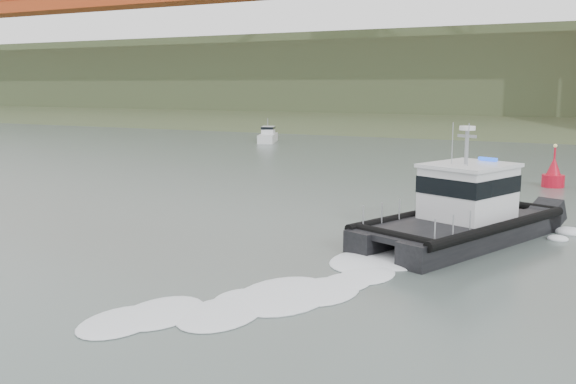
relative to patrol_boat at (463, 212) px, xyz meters
The scene contains 5 objects.
ground 16.00m from the patrol_boat, 119.59° to the right, with size 400.00×400.00×0.00m, color #495651.
headlands 112.06m from the patrol_boat, 94.03° to the left, with size 500.00×105.36×27.12m.
patrol_boat is the anchor object (origin of this frame).
motorboat 54.93m from the patrol_boat, 128.14° to the left, with size 3.88×6.13×3.20m.
nav_buoy 19.85m from the patrol_boat, 82.88° to the left, with size 1.59×1.59×3.31m.
Camera 1 is at (13.82, -16.38, 7.31)m, focal length 40.00 mm.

